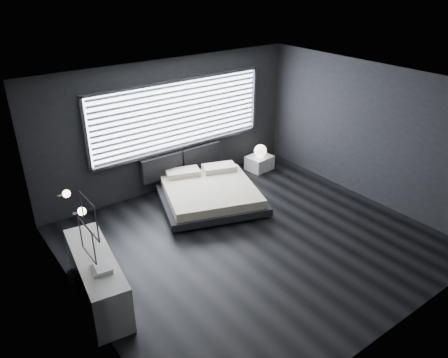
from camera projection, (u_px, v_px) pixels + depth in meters
room at (254, 170)px, 7.22m from camera, size 6.04×6.00×2.80m
window at (180, 115)px, 9.18m from camera, size 4.14×0.09×1.52m
headboard at (182, 161)px, 9.58m from camera, size 1.96×0.16×0.52m
sconce_near at (82, 211)px, 5.63m from camera, size 0.18×0.11×0.11m
sconce_far at (66, 194)px, 6.07m from camera, size 0.18×0.11×0.11m
wall_art_upper at (89, 216)px, 5.04m from camera, size 0.01×0.48×0.48m
wall_art_lower at (87, 240)px, 5.43m from camera, size 0.01×0.48×0.48m
bed at (210, 193)px, 8.98m from camera, size 2.50×2.44×0.52m
nightstand at (259, 163)px, 10.50m from camera, size 0.62×0.54×0.33m
orb_lamp at (260, 151)px, 10.35m from camera, size 0.30×0.30×0.30m
dresser at (98, 278)px, 6.35m from camera, size 0.77×1.90×0.74m
book_stack at (102, 268)px, 5.91m from camera, size 0.32×0.38×0.07m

